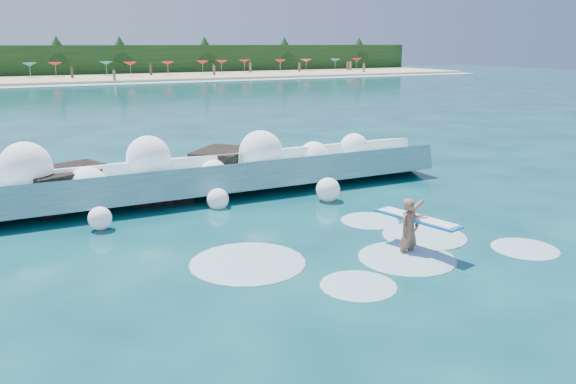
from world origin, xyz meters
The scene contains 11 objects.
ground centered at (0.00, 0.00, 0.00)m, with size 200.00×200.00×0.00m, color #07303B.
beach centered at (0.00, 78.00, 0.20)m, with size 140.00×20.00×0.40m, color tan.
wet_band centered at (0.00, 67.00, 0.04)m, with size 140.00×5.00×0.08m, color silver.
treeline centered at (0.00, 88.00, 2.50)m, with size 140.00×4.00×5.00m, color black.
breaking_wave centered at (0.00, 7.22, 0.59)m, with size 19.66×2.99×1.70m.
rock_cluster centered at (-1.26, 7.86, 0.50)m, with size 8.78×3.59×1.58m.
surfer_with_board centered at (3.63, -0.86, 0.65)m, with size 1.22×2.94×1.76m.
wave_spray centered at (-0.21, 7.13, 1.17)m, with size 15.51×4.37×2.38m.
surf_foam centered at (2.43, -0.28, 0.00)m, with size 9.32×5.66×0.15m.
beach_umbrellas centered at (-0.04, 79.83, 2.25)m, with size 111.93×6.85×0.50m.
beachgoers centered at (5.86, 75.05, 1.10)m, with size 101.21×13.55×1.94m.
Camera 1 is at (-5.34, -11.75, 5.28)m, focal length 35.00 mm.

